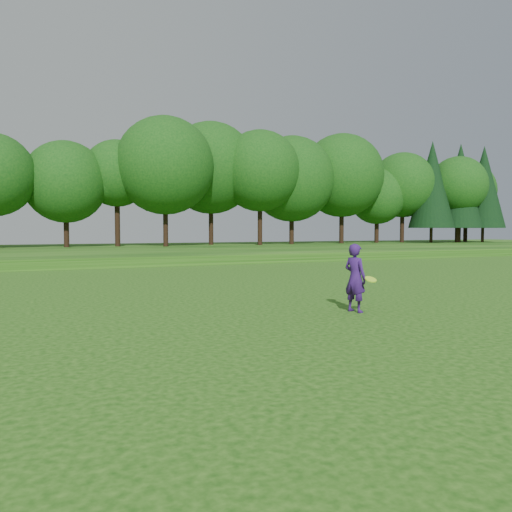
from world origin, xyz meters
name	(u,v)px	position (x,y,z in m)	size (l,w,h in m)	color
ground	(282,328)	(0.00, 0.00, 0.00)	(140.00, 140.00, 0.00)	#14430D
berm	(92,252)	(0.00, 34.00, 0.30)	(130.00, 30.00, 0.60)	#14430D
walking_path	(122,266)	(0.00, 20.00, 0.02)	(130.00, 1.60, 0.04)	gray
treeline	(85,164)	(0.00, 38.00, 8.10)	(104.00, 7.00, 15.00)	#0F4312
woman	(355,278)	(2.72, 1.07, 0.89)	(0.59, 1.03, 1.79)	#381667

